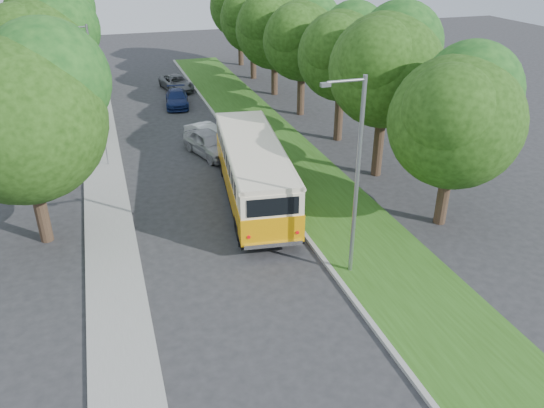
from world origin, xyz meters
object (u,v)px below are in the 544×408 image
object	(u,v)px
vintage_bus	(253,173)
car_grey	(176,83)
lamppost_near	(355,174)
car_silver	(210,143)
car_white	(207,135)
car_blue	(177,98)
lamppost_far	(93,81)

from	to	relation	value
vintage_bus	car_grey	size ratio (longest dim) A/B	2.40
lamppost_near	car_silver	xyz separation A→B (m)	(-2.59, 14.38, -3.61)
car_white	car_blue	xyz separation A→B (m)	(-0.55, 9.15, 0.00)
car_grey	car_silver	bearing A→B (deg)	-100.87
vintage_bus	car_blue	world-z (taller)	vintage_bus
car_white	vintage_bus	bearing A→B (deg)	-108.06
lamppost_far	car_white	xyz separation A→B (m)	(6.56, -2.10, -3.50)
car_silver	car_grey	bearing A→B (deg)	71.01
car_white	car_grey	bearing A→B (deg)	68.02
car_grey	car_blue	bearing A→B (deg)	-107.78
vintage_bus	car_white	distance (m)	9.17
car_silver	car_blue	size ratio (longest dim) A/B	1.05
car_blue	lamppost_near	bearing A→B (deg)	-76.43
car_white	car_blue	distance (m)	9.17
lamppost_near	lamppost_far	bearing A→B (deg)	115.71
lamppost_near	car_white	size ratio (longest dim) A/B	2.13
vintage_bus	car_grey	distance (m)	23.18
lamppost_far	car_white	distance (m)	7.73
lamppost_near	car_blue	size ratio (longest dim) A/B	1.87
vintage_bus	car_white	world-z (taller)	vintage_bus
car_silver	car_grey	size ratio (longest dim) A/B	0.99
car_silver	car_white	distance (m)	2.04
car_blue	car_grey	bearing A→B (deg)	88.68
lamppost_far	vintage_bus	distance (m)	13.48
car_blue	car_grey	xyz separation A→B (m)	(0.73, 4.90, 0.01)
car_blue	vintage_bus	bearing A→B (deg)	-79.57
lamppost_far	vintage_bus	xyz separation A→B (m)	(7.07, -11.21, -2.50)
lamppost_near	vintage_bus	size ratio (longest dim) A/B	0.74
car_silver	car_grey	distance (m)	16.07
car_white	lamppost_far	bearing A→B (deg)	140.97
lamppost_far	car_blue	size ratio (longest dim) A/B	1.76
vintage_bus	car_grey	bearing A→B (deg)	98.33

